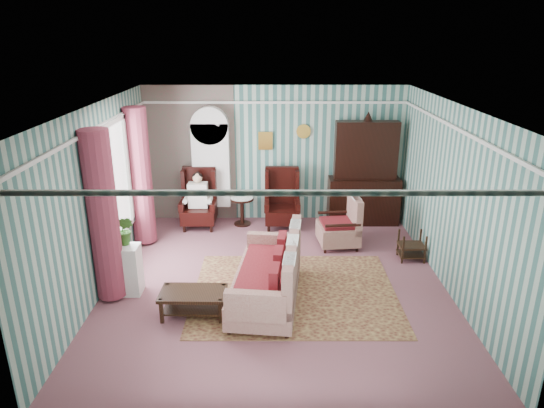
{
  "coord_description": "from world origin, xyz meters",
  "views": [
    {
      "loc": [
        -0.06,
        -7.11,
        3.91
      ],
      "look_at": [
        -0.06,
        0.6,
        1.18
      ],
      "focal_mm": 32.0,
      "sensor_mm": 36.0,
      "label": 1
    }
  ],
  "objects_px": {
    "bookcase": "(212,171)",
    "dresser_hutch": "(365,170)",
    "plant_stand": "(123,270)",
    "coffee_table": "(194,303)",
    "round_side_table": "(242,211)",
    "wingback_left": "(198,199)",
    "floral_armchair": "(338,221)",
    "seated_woman": "(198,201)",
    "nest_table": "(412,246)",
    "wingback_right": "(282,199)",
    "sofa": "(266,271)"
  },
  "relations": [
    {
      "from": "bookcase",
      "to": "dresser_hutch",
      "type": "bearing_deg",
      "value": -2.11
    },
    {
      "from": "plant_stand",
      "to": "coffee_table",
      "type": "bearing_deg",
      "value": -28.39
    },
    {
      "from": "bookcase",
      "to": "plant_stand",
      "type": "distance_m",
      "value": 3.39
    },
    {
      "from": "round_side_table",
      "to": "wingback_left",
      "type": "bearing_deg",
      "value": -170.54
    },
    {
      "from": "dresser_hutch",
      "to": "floral_armchair",
      "type": "xyz_separation_m",
      "value": [
        -0.69,
        -1.23,
        -0.67
      ]
    },
    {
      "from": "dresser_hutch",
      "to": "plant_stand",
      "type": "xyz_separation_m",
      "value": [
        -4.3,
        -3.02,
        -0.78
      ]
    },
    {
      "from": "seated_woman",
      "to": "coffee_table",
      "type": "distance_m",
      "value": 3.44
    },
    {
      "from": "round_side_table",
      "to": "nest_table",
      "type": "height_order",
      "value": "round_side_table"
    },
    {
      "from": "bookcase",
      "to": "dresser_hutch",
      "type": "relative_size",
      "value": 0.95
    },
    {
      "from": "wingback_right",
      "to": "coffee_table",
      "type": "distance_m",
      "value": 3.68
    },
    {
      "from": "bookcase",
      "to": "nest_table",
      "type": "bearing_deg",
      "value": -26.92
    },
    {
      "from": "bookcase",
      "to": "floral_armchair",
      "type": "bearing_deg",
      "value": -27.72
    },
    {
      "from": "nest_table",
      "to": "floral_armchair",
      "type": "xyz_separation_m",
      "value": [
        -1.26,
        0.59,
        0.24
      ]
    },
    {
      "from": "wingback_right",
      "to": "round_side_table",
      "type": "height_order",
      "value": "wingback_right"
    },
    {
      "from": "round_side_table",
      "to": "nest_table",
      "type": "distance_m",
      "value": 3.6
    },
    {
      "from": "seated_woman",
      "to": "round_side_table",
      "type": "height_order",
      "value": "seated_woman"
    },
    {
      "from": "wingback_right",
      "to": "sofa",
      "type": "distance_m",
      "value": 3.02
    },
    {
      "from": "nest_table",
      "to": "coffee_table",
      "type": "relative_size",
      "value": 0.57
    },
    {
      "from": "coffee_table",
      "to": "wingback_right",
      "type": "bearing_deg",
      "value": 68.3
    },
    {
      "from": "round_side_table",
      "to": "plant_stand",
      "type": "distance_m",
      "value": 3.36
    },
    {
      "from": "bookcase",
      "to": "wingback_right",
      "type": "relative_size",
      "value": 1.79
    },
    {
      "from": "nest_table",
      "to": "sofa",
      "type": "distance_m",
      "value": 3.01
    },
    {
      "from": "wingback_left",
      "to": "nest_table",
      "type": "height_order",
      "value": "wingback_left"
    },
    {
      "from": "nest_table",
      "to": "plant_stand",
      "type": "height_order",
      "value": "plant_stand"
    },
    {
      "from": "round_side_table",
      "to": "dresser_hutch",
      "type": "bearing_deg",
      "value": 2.64
    },
    {
      "from": "nest_table",
      "to": "coffee_table",
      "type": "xyz_separation_m",
      "value": [
        -3.67,
        -1.85,
        -0.08
      ]
    },
    {
      "from": "wingback_right",
      "to": "coffee_table",
      "type": "relative_size",
      "value": 1.31
    },
    {
      "from": "bookcase",
      "to": "wingback_left",
      "type": "relative_size",
      "value": 1.79
    },
    {
      "from": "seated_woman",
      "to": "sofa",
      "type": "relative_size",
      "value": 0.56
    },
    {
      "from": "wingback_left",
      "to": "seated_woman",
      "type": "relative_size",
      "value": 1.06
    },
    {
      "from": "seated_woman",
      "to": "floral_armchair",
      "type": "height_order",
      "value": "seated_woman"
    },
    {
      "from": "seated_woman",
      "to": "wingback_right",
      "type": "bearing_deg",
      "value": 0.0
    },
    {
      "from": "wingback_right",
      "to": "plant_stand",
      "type": "relative_size",
      "value": 1.56
    },
    {
      "from": "wingback_right",
      "to": "seated_woman",
      "type": "height_order",
      "value": "wingback_right"
    },
    {
      "from": "dresser_hutch",
      "to": "wingback_right",
      "type": "distance_m",
      "value": 1.86
    },
    {
      "from": "seated_woman",
      "to": "round_side_table",
      "type": "bearing_deg",
      "value": 9.46
    },
    {
      "from": "dresser_hutch",
      "to": "coffee_table",
      "type": "distance_m",
      "value": 4.9
    },
    {
      "from": "plant_stand",
      "to": "floral_armchair",
      "type": "relative_size",
      "value": 0.79
    },
    {
      "from": "seated_woman",
      "to": "dresser_hutch",
      "type": "bearing_deg",
      "value": 4.41
    },
    {
      "from": "coffee_table",
      "to": "plant_stand",
      "type": "bearing_deg",
      "value": 151.61
    },
    {
      "from": "plant_stand",
      "to": "wingback_left",
      "type": "bearing_deg",
      "value": 73.78
    },
    {
      "from": "plant_stand",
      "to": "coffee_table",
      "type": "distance_m",
      "value": 1.38
    },
    {
      "from": "wingback_left",
      "to": "wingback_right",
      "type": "relative_size",
      "value": 1.0
    },
    {
      "from": "plant_stand",
      "to": "sofa",
      "type": "height_order",
      "value": "sofa"
    },
    {
      "from": "coffee_table",
      "to": "seated_woman",
      "type": "bearing_deg",
      "value": 96.68
    },
    {
      "from": "wingback_left",
      "to": "coffee_table",
      "type": "distance_m",
      "value": 3.45
    },
    {
      "from": "wingback_right",
      "to": "sofa",
      "type": "bearing_deg",
      "value": -95.68
    },
    {
      "from": "wingback_left",
      "to": "plant_stand",
      "type": "distance_m",
      "value": 2.87
    },
    {
      "from": "sofa",
      "to": "coffee_table",
      "type": "xyz_separation_m",
      "value": [
        -1.05,
        -0.39,
        -0.32
      ]
    },
    {
      "from": "round_side_table",
      "to": "floral_armchair",
      "type": "height_order",
      "value": "floral_armchair"
    }
  ]
}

